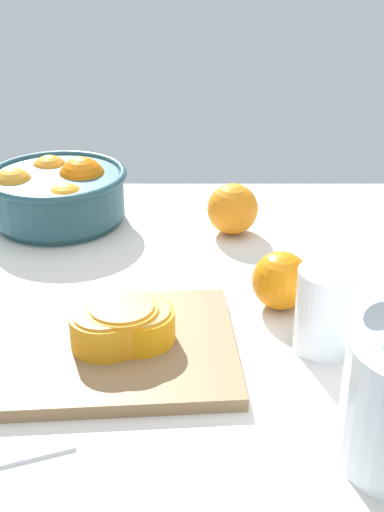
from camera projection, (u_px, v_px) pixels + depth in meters
ground_plane at (217, 306)px, 95.41cm from camera, size 113.23×83.99×3.00cm
fruit_bowl at (59, 192)px, 114.88cm from camera, size 22.62×22.62×10.47cm
juice_glass at (326, 316)px, 81.97cm from camera, size 6.77×6.77×10.24cm
cutting_board at (111, 348)px, 82.44cm from camera, size 30.90×25.30×1.61cm
orange_half_0 at (141, 324)px, 81.89cm from camera, size 8.42×8.42×4.01cm
orange_half_1 at (124, 323)px, 81.49cm from camera, size 8.39×8.39×4.69cm
orange_half_2 at (106, 329)px, 80.66cm from camera, size 7.85×7.85×4.31cm
loose_orange_0 at (283, 281)px, 90.82cm from camera, size 7.57×7.57×7.57cm
loose_orange_1 at (235, 209)px, 111.27cm from camera, size 8.04×8.04×8.04cm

